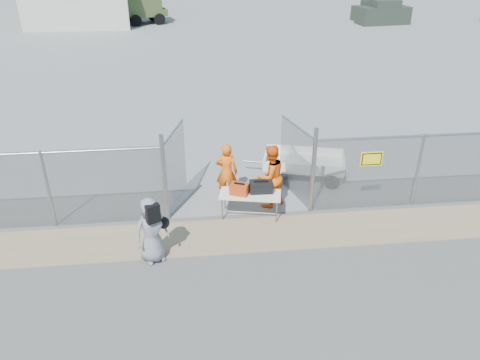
{
  "coord_description": "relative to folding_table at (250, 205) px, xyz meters",
  "views": [
    {
      "loc": [
        -1.21,
        -9.06,
        6.97
      ],
      "look_at": [
        0.0,
        2.0,
        1.1
      ],
      "focal_mm": 35.0,
      "sensor_mm": 36.0,
      "label": 1
    }
  ],
  "objects": [
    {
      "name": "orange_bag",
      "position": [
        -0.3,
        0.02,
        0.5
      ],
      "size": [
        0.57,
        0.48,
        0.3
      ],
      "primitive_type": "cube",
      "rotation": [
        0.0,
        0.0,
        -0.39
      ],
      "color": "red",
      "rests_on": "folding_table"
    },
    {
      "name": "folding_table",
      "position": [
        0.0,
        0.0,
        0.0
      ],
      "size": [
        1.77,
        1.02,
        0.71
      ],
      "primitive_type": null,
      "rotation": [
        0.0,
        0.0,
        -0.21
      ],
      "color": "white",
      "rests_on": "ground"
    },
    {
      "name": "military_truck",
      "position": [
        -6.26,
        31.93,
        1.1
      ],
      "size": [
        6.46,
        3.91,
        2.9
      ],
      "primitive_type": null,
      "rotation": [
        0.0,
        0.0,
        0.3
      ],
      "color": "#42532A",
      "rests_on": "ground"
    },
    {
      "name": "visitor",
      "position": [
        -2.55,
        -1.7,
        0.49
      ],
      "size": [
        0.97,
        0.84,
        1.68
      ],
      "primitive_type": "imported",
      "rotation": [
        0.0,
        0.0,
        0.46
      ],
      "color": "gray",
      "rests_on": "ground"
    },
    {
      "name": "security_worker_right",
      "position": [
        0.63,
        0.53,
        0.58
      ],
      "size": [
        1.14,
        1.07,
        1.86
      ],
      "primitive_type": "imported",
      "rotation": [
        0.0,
        0.0,
        3.67
      ],
      "color": "#FF640F",
      "rests_on": "ground"
    },
    {
      "name": "parked_vehicle_near",
      "position": [
        15.38,
        31.8,
        0.51
      ],
      "size": [
        4.1,
        2.56,
        1.72
      ],
      "primitive_type": null,
      "rotation": [
        0.0,
        0.0,
        0.23
      ],
      "color": "#2E382E",
      "rests_on": "ground"
    },
    {
      "name": "chain_link_fence",
      "position": [
        -0.27,
        0.08,
        0.75
      ],
      "size": [
        40.0,
        0.2,
        2.2
      ],
      "primitive_type": null,
      "color": "gray",
      "rests_on": "ground"
    },
    {
      "name": "dirt_strip",
      "position": [
        -0.27,
        -0.92,
        -0.35
      ],
      "size": [
        44.0,
        1.6,
        0.01
      ],
      "primitive_type": "cube",
      "color": "#988060",
      "rests_on": "ground"
    },
    {
      "name": "ground",
      "position": [
        -0.27,
        -1.92,
        -0.35
      ],
      "size": [
        160.0,
        160.0,
        0.0
      ],
      "primitive_type": "plane",
      "color": "#504E4E"
    },
    {
      "name": "utility_trailer",
      "position": [
        2.02,
        2.21,
        0.04
      ],
      "size": [
        3.59,
        2.47,
        0.79
      ],
      "primitive_type": null,
      "rotation": [
        0.0,
        0.0,
        -0.26
      ],
      "color": "white",
      "rests_on": "ground"
    },
    {
      "name": "parked_vehicle_mid",
      "position": [
        15.4,
        29.74,
        0.63
      ],
      "size": [
        4.58,
        2.51,
        1.97
      ],
      "primitive_type": null,
      "rotation": [
        0.0,
        0.0,
        0.13
      ],
      "color": "#2E382E",
      "rests_on": "ground"
    },
    {
      "name": "security_worker_left",
      "position": [
        -0.55,
        1.04,
        0.53
      ],
      "size": [
        0.73,
        0.56,
        1.76
      ],
      "primitive_type": "imported",
      "rotation": [
        0.0,
        0.0,
        2.9
      ],
      "color": "#FF640F",
      "rests_on": "ground"
    },
    {
      "name": "black_duffel",
      "position": [
        0.31,
        0.08,
        0.5
      ],
      "size": [
        0.64,
        0.39,
        0.3
      ],
      "primitive_type": "cube",
      "rotation": [
        0.0,
        0.0,
        -0.04
      ],
      "color": "black",
      "rests_on": "folding_table"
    },
    {
      "name": "tarmac_inside",
      "position": [
        -0.27,
        40.08,
        -0.35
      ],
      "size": [
        160.0,
        80.0,
        0.01
      ],
      "primitive_type": "cube",
      "color": "gray",
      "rests_on": "ground"
    }
  ]
}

